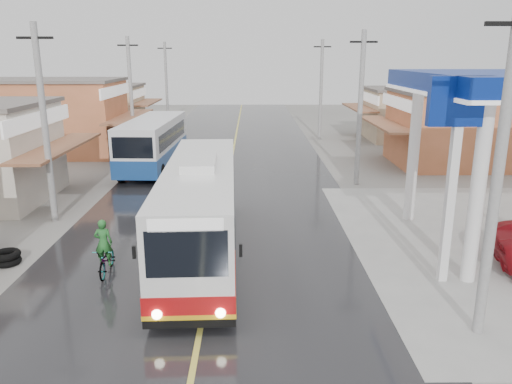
# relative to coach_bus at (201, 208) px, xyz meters

# --- Properties ---
(ground) EXTENTS (120.00, 120.00, 0.00)m
(ground) POSITION_rel_coach_bus_xyz_m (0.42, -5.28, -1.66)
(ground) COLOR slate
(ground) RESTS_ON ground
(road) EXTENTS (12.00, 90.00, 0.02)m
(road) POSITION_rel_coach_bus_xyz_m (0.42, 9.72, -1.65)
(road) COLOR black
(road) RESTS_ON ground
(centre_line) EXTENTS (0.15, 90.00, 0.01)m
(centre_line) POSITION_rel_coach_bus_xyz_m (0.42, 9.72, -1.64)
(centre_line) COLOR #D8CC4C
(centre_line) RESTS_ON road
(shopfronts_left) EXTENTS (11.00, 44.00, 5.20)m
(shopfronts_left) POSITION_rel_coach_bus_xyz_m (-12.58, 12.72, -1.66)
(shopfronts_left) COLOR #9E886C
(shopfronts_left) RESTS_ON ground
(utility_poles_left) EXTENTS (1.60, 50.00, 8.00)m
(utility_poles_left) POSITION_rel_coach_bus_xyz_m (-6.58, 10.72, -1.66)
(utility_poles_left) COLOR gray
(utility_poles_left) RESTS_ON ground
(utility_poles_right) EXTENTS (1.60, 36.00, 8.00)m
(utility_poles_right) POSITION_rel_coach_bus_xyz_m (7.42, 9.72, -1.66)
(utility_poles_right) COLOR gray
(utility_poles_right) RESTS_ON ground
(coach_bus) EXTENTS (2.86, 11.09, 3.44)m
(coach_bus) POSITION_rel_coach_bus_xyz_m (0.00, 0.00, 0.00)
(coach_bus) COLOR silver
(coach_bus) RESTS_ON road
(second_bus) EXTENTS (2.86, 9.25, 3.04)m
(second_bus) POSITION_rel_coach_bus_xyz_m (-4.20, 13.54, -0.02)
(second_bus) COLOR silver
(second_bus) RESTS_ON road
(cyclist) EXTENTS (0.67, 1.75, 1.87)m
(cyclist) POSITION_rel_coach_bus_xyz_m (-2.89, -1.64, -1.05)
(cyclist) COLOR black
(cyclist) RESTS_ON ground
(tyre_stack) EXTENTS (0.91, 0.91, 0.46)m
(tyre_stack) POSITION_rel_coach_bus_xyz_m (-6.44, -0.87, -1.43)
(tyre_stack) COLOR black
(tyre_stack) RESTS_ON ground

